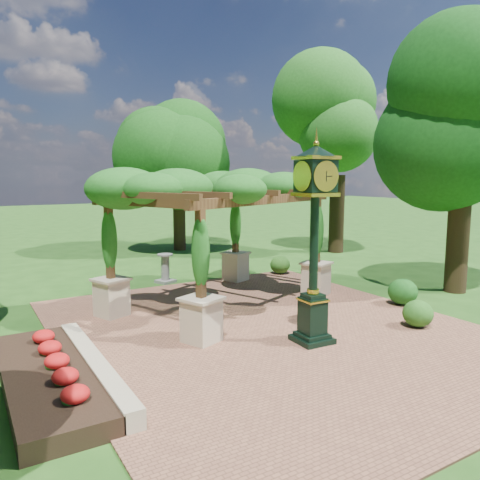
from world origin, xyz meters
TOP-DOWN VIEW (x-y plane):
  - ground at (0.00, 0.00)m, footprint 120.00×120.00m
  - brick_plaza at (0.00, 1.00)m, footprint 10.00×12.00m
  - border_wall at (-4.60, 0.50)m, footprint 0.35×5.00m
  - flower_bed at (-5.50, 0.50)m, footprint 1.50×5.00m
  - pedestal_clock at (0.34, -0.29)m, footprint 0.98×0.98m
  - pergola at (0.12, 3.76)m, footprint 7.67×6.25m
  - sundial at (-0.22, 7.55)m, footprint 0.78×0.78m
  - shrub_front at (3.45, -0.84)m, footprint 0.89×0.89m
  - shrub_mid at (4.86, 0.83)m, footprint 1.12×1.12m
  - shrub_back at (4.32, 6.51)m, footprint 0.89×0.89m
  - tree_north at (3.44, 14.51)m, footprint 4.57×4.57m
  - tree_east_far at (10.16, 9.58)m, footprint 4.48×4.48m
  - tree_east_near at (7.85, 1.08)m, footprint 4.52×4.52m

SIDE VIEW (x-z plane):
  - ground at x=0.00m, z-range 0.00..0.00m
  - brick_plaza at x=0.00m, z-range 0.00..0.04m
  - flower_bed at x=-5.50m, z-range 0.00..0.36m
  - border_wall at x=-4.60m, z-range 0.00..0.40m
  - shrub_front at x=3.45m, z-range 0.04..0.75m
  - shrub_back at x=4.32m, z-range 0.04..0.76m
  - shrub_mid at x=4.86m, z-range 0.04..0.84m
  - sundial at x=-0.22m, z-range -0.07..1.03m
  - pedestal_clock at x=0.34m, z-range 0.46..5.20m
  - pergola at x=0.12m, z-range 1.33..5.50m
  - tree_north at x=3.44m, z-range 1.30..8.25m
  - tree_east_near at x=7.85m, z-range 1.62..10.35m
  - tree_east_far at x=10.16m, z-range 1.92..12.30m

